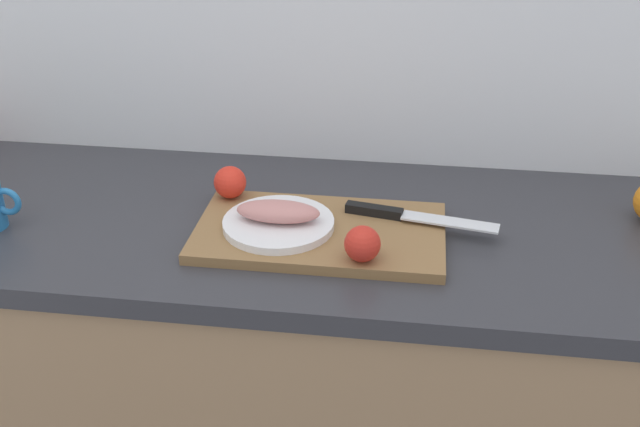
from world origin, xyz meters
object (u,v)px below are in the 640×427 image
(fish_fillet, at_px, (278,211))
(chef_knife, at_px, (401,215))
(cutting_board, at_px, (320,232))
(white_plate, at_px, (278,224))

(fish_fillet, bearing_deg, chef_knife, 15.85)
(fish_fillet, xyz_separation_m, chef_knife, (0.22, 0.06, -0.02))
(cutting_board, height_order, chef_knife, chef_knife)
(white_plate, relative_size, chef_knife, 0.71)
(white_plate, bearing_deg, cutting_board, 6.08)
(chef_knife, bearing_deg, cutting_board, -149.09)
(white_plate, xyz_separation_m, fish_fillet, (0.00, 0.00, 0.03))
(cutting_board, relative_size, white_plate, 2.22)
(cutting_board, distance_m, white_plate, 0.08)
(fish_fillet, bearing_deg, cutting_board, 6.08)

